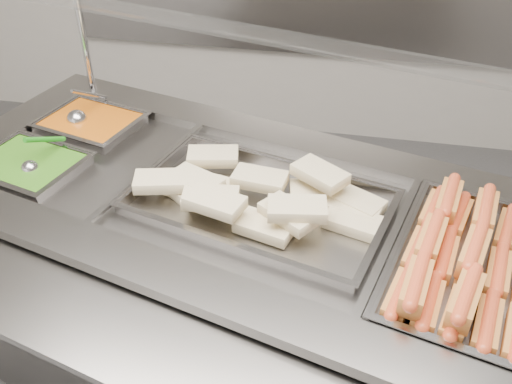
% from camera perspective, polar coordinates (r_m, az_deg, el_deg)
% --- Properties ---
extents(steam_counter, '(2.26, 1.44, 1.00)m').
position_cam_1_polar(steam_counter, '(2.10, -1.39, -11.26)').
color(steam_counter, gray).
rests_on(steam_counter, ground).
extents(tray_rail, '(2.00, 0.90, 0.06)m').
position_cam_1_polar(tray_rail, '(1.46, -12.31, -13.87)').
color(tray_rail, gray).
rests_on(tray_rail, steam_counter).
extents(sneeze_guard, '(1.85, 0.79, 0.49)m').
position_cam_1_polar(sneeze_guard, '(1.76, 1.95, 14.82)').
color(sneeze_guard, silver).
rests_on(sneeze_guard, steam_counter).
extents(pan_hotdogs, '(0.52, 0.69, 0.11)m').
position_cam_1_polar(pan_hotdogs, '(1.66, 20.40, -7.78)').
color(pan_hotdogs, gray).
rests_on(pan_hotdogs, steam_counter).
extents(pan_wraps, '(0.85, 0.63, 0.08)m').
position_cam_1_polar(pan_wraps, '(1.75, 0.33, -1.53)').
color(pan_wraps, gray).
rests_on(pan_wraps, steam_counter).
extents(pan_beans, '(0.39, 0.34, 0.11)m').
position_cam_1_polar(pan_beans, '(2.26, -16.03, 5.87)').
color(pan_beans, gray).
rests_on(pan_beans, steam_counter).
extents(pan_peas, '(0.39, 0.34, 0.11)m').
position_cam_1_polar(pan_peas, '(2.07, -21.61, 1.68)').
color(pan_peas, gray).
rests_on(pan_peas, steam_counter).
extents(hotdogs_in_buns, '(0.42, 0.63, 0.13)m').
position_cam_1_polar(hotdogs_in_buns, '(1.62, 19.92, -6.50)').
color(hotdogs_in_buns, '#A75C23').
rests_on(hotdogs_in_buns, pan_hotdogs).
extents(tortilla_wraps, '(0.79, 0.42, 0.11)m').
position_cam_1_polar(tortilla_wraps, '(1.73, 0.12, -0.18)').
color(tortilla_wraps, tan).
rests_on(tortilla_wraps, pan_wraps).
extents(ladle, '(0.09, 0.21, 0.16)m').
position_cam_1_polar(ladle, '(2.25, -17.37, 7.06)').
color(ladle, silver).
rests_on(ladle, pan_beans).
extents(serving_spoon, '(0.08, 0.20, 0.15)m').
position_cam_1_polar(serving_spoon, '(2.02, -21.39, 2.66)').
color(serving_spoon, silver).
rests_on(serving_spoon, pan_peas).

